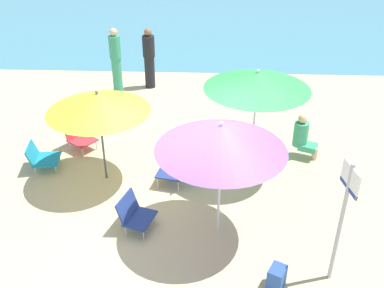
% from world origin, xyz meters
% --- Properties ---
extents(ground_plane, '(40.00, 40.00, 0.00)m').
position_xyz_m(ground_plane, '(0.00, 0.00, 0.00)').
color(ground_plane, '#CCB789').
extents(sea_water, '(40.00, 16.00, 0.01)m').
position_xyz_m(sea_water, '(0.00, 14.67, 0.00)').
color(sea_water, teal).
rests_on(sea_water, ground_plane).
extents(umbrella_purple, '(1.99, 1.99, 2.05)m').
position_xyz_m(umbrella_purple, '(0.75, -0.42, 1.78)').
color(umbrella_purple, silver).
rests_on(umbrella_purple, ground_plane).
extents(umbrella_yellow, '(1.87, 1.87, 1.85)m').
position_xyz_m(umbrella_yellow, '(-1.42, 1.02, 1.62)').
color(umbrella_yellow, '#4C4C51').
rests_on(umbrella_yellow, ground_plane).
extents(umbrella_green, '(1.96, 1.96, 2.14)m').
position_xyz_m(umbrella_green, '(1.41, 1.44, 1.92)').
color(umbrella_green, silver).
rests_on(umbrella_green, ground_plane).
extents(beach_chair_a, '(0.67, 0.57, 0.62)m').
position_xyz_m(beach_chair_a, '(-0.03, 0.84, 0.33)').
color(beach_chair_a, navy).
rests_on(beach_chair_a, ground_plane).
extents(beach_chair_b, '(0.76, 0.74, 0.68)m').
position_xyz_m(beach_chair_b, '(-2.23, 2.11, 0.34)').
color(beach_chair_b, red).
rests_on(beach_chair_b, ground_plane).
extents(beach_chair_c, '(0.64, 0.67, 0.59)m').
position_xyz_m(beach_chair_c, '(-0.64, -0.39, 0.30)').
color(beach_chair_c, navy).
rests_on(beach_chair_c, ground_plane).
extents(beach_chair_d, '(0.64, 0.63, 0.53)m').
position_xyz_m(beach_chair_d, '(-2.78, 1.30, 0.26)').
color(beach_chair_d, teal).
rests_on(beach_chair_d, ground_plane).
extents(person_a, '(0.30, 0.30, 1.75)m').
position_xyz_m(person_a, '(-1.97, 5.20, 0.89)').
color(person_a, '#389970').
rests_on(person_a, ground_plane).
extents(person_b, '(0.54, 0.43, 0.97)m').
position_xyz_m(person_b, '(2.50, 2.00, 0.48)').
color(person_b, '#389970').
rests_on(person_b, ground_plane).
extents(person_c, '(0.33, 0.33, 1.67)m').
position_xyz_m(person_c, '(-1.12, 5.53, 0.84)').
color(person_c, black).
rests_on(person_c, ground_plane).
extents(warning_sign, '(0.11, 0.47, 1.98)m').
position_xyz_m(warning_sign, '(2.38, -1.36, 1.28)').
color(warning_sign, '#ADADB2').
rests_on(warning_sign, ground_plane).
extents(beach_bag, '(0.31, 0.34, 0.36)m').
position_xyz_m(beach_bag, '(1.57, -1.59, 0.18)').
color(beach_bag, '#2D519E').
rests_on(beach_bag, ground_plane).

